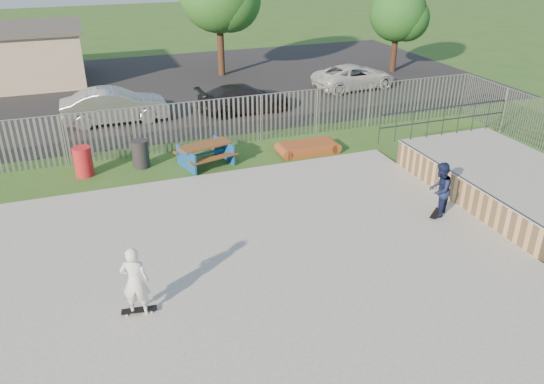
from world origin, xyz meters
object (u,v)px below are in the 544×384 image
object	(u,v)px
car_white	(354,77)
skater_navy	(440,190)
trash_bin_grey	(141,154)
tree_right	(398,13)
car_silver	(115,106)
skater_white	(135,281)
trash_bin_red	(83,162)
funbox	(308,148)
picnic_table	(206,154)
car_dark	(244,99)

from	to	relation	value
car_white	skater_navy	size ratio (longest dim) A/B	2.76
trash_bin_grey	tree_right	xyz separation A→B (m)	(17.17, 10.04, 3.05)
car_silver	skater_white	xyz separation A→B (m)	(-0.86, -14.60, 0.21)
trash_bin_red	funbox	bearing A→B (deg)	-5.29
trash_bin_grey	tree_right	bearing A→B (deg)	30.32
picnic_table	skater_white	size ratio (longest dim) A/B	1.32
car_dark	tree_right	world-z (taller)	tree_right
car_dark	car_white	world-z (taller)	car_dark
skater_navy	skater_white	bearing A→B (deg)	-29.70
car_white	tree_right	distance (m)	5.88
skater_white	tree_right	bearing A→B (deg)	-115.76
trash_bin_grey	skater_navy	bearing A→B (deg)	-42.36
tree_right	trash_bin_grey	bearing A→B (deg)	-149.68
skater_navy	picnic_table	bearing A→B (deg)	-89.14
car_dark	trash_bin_grey	bearing A→B (deg)	130.18
car_silver	trash_bin_red	bearing A→B (deg)	164.57
skater_white	car_white	bearing A→B (deg)	-112.85
skater_navy	tree_right	bearing A→B (deg)	-157.19
car_dark	skater_white	bearing A→B (deg)	151.75
skater_white	trash_bin_grey	bearing A→B (deg)	-79.54
trash_bin_grey	car_silver	xyz separation A→B (m)	(-0.39, 5.70, 0.28)
funbox	car_dark	xyz separation A→B (m)	(-0.80, 6.03, 0.48)
car_silver	car_white	distance (m)	13.38
car_white	skater_white	xyz separation A→B (m)	(-14.15, -16.11, 0.33)
car_white	skater_navy	world-z (taller)	skater_navy
car_white	car_silver	bearing A→B (deg)	90.72
trash_bin_red	tree_right	xyz separation A→B (m)	(19.24, 10.12, 3.03)
trash_bin_red	trash_bin_grey	xyz separation A→B (m)	(2.06, 0.08, -0.02)
trash_bin_red	skater_white	distance (m)	8.87
car_white	skater_navy	bearing A→B (deg)	155.66
car_dark	car_white	distance (m)	7.48
car_dark	skater_white	size ratio (longest dim) A/B	2.66
car_silver	car_dark	world-z (taller)	car_silver
trash_bin_grey	car_silver	size ratio (longest dim) A/B	0.22
car_silver	car_white	world-z (taller)	car_silver
picnic_table	funbox	bearing A→B (deg)	-18.33
picnic_table	trash_bin_red	bearing A→B (deg)	158.06
trash_bin_red	car_silver	xyz separation A→B (m)	(1.67, 5.77, 0.26)
trash_bin_grey	car_dark	world-z (taller)	car_dark
funbox	tree_right	xyz separation A→B (m)	(10.66, 10.91, 3.37)
tree_right	car_dark	bearing A→B (deg)	-156.92
funbox	trash_bin_grey	bearing A→B (deg)	172.71
trash_bin_grey	car_dark	distance (m)	7.70
funbox	car_silver	distance (m)	9.55
car_white	tree_right	size ratio (longest dim) A/B	0.90
car_white	trash_bin_grey	bearing A→B (deg)	113.43
trash_bin_red	tree_right	world-z (taller)	tree_right
car_white	funbox	bearing A→B (deg)	135.88
trash_bin_grey	skater_navy	distance (m)	10.87
picnic_table	car_silver	xyz separation A→B (m)	(-2.74, 6.32, 0.39)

